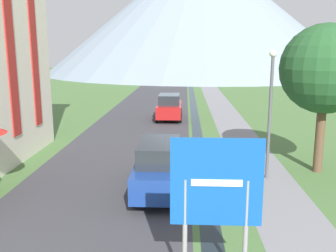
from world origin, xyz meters
TOP-DOWN VIEW (x-y plane):
  - ground_plane at (0.00, 20.00)m, footprint 160.00×160.00m
  - road at (-2.50, 30.00)m, footprint 6.40×60.00m
  - footpath at (3.60, 30.00)m, footprint 2.20×60.00m
  - drainage_channel at (1.20, 30.00)m, footprint 0.60×60.00m
  - mountain_distant at (3.49, 79.53)m, footprint 64.83×64.83m
  - road_sign at (1.11, 3.90)m, footprint 1.87×0.11m
  - parked_car_near at (-0.40, 9.28)m, footprint 1.72×4.41m
  - parked_car_far at (-0.66, 23.03)m, footprint 1.79×3.94m
  - streetlamp at (3.66, 10.79)m, footprint 0.28×0.28m
  - tree_by_path at (5.91, 11.69)m, footprint 3.50×3.50m

SIDE VIEW (x-z plane):
  - ground_plane at x=0.00m, z-range 0.00..0.00m
  - drainage_channel at x=1.20m, z-range 0.00..0.00m
  - road at x=-2.50m, z-range 0.00..0.01m
  - footpath at x=3.60m, z-range 0.00..0.01m
  - parked_car_far at x=-0.66m, z-range 0.00..1.82m
  - parked_car_near at x=-0.40m, z-range 0.00..1.82m
  - road_sign at x=1.11m, z-range 0.45..3.67m
  - streetlamp at x=3.66m, z-range 0.47..5.38m
  - tree_by_path at x=5.91m, z-range 1.19..7.12m
  - mountain_distant at x=3.49m, z-range 0.00..26.34m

